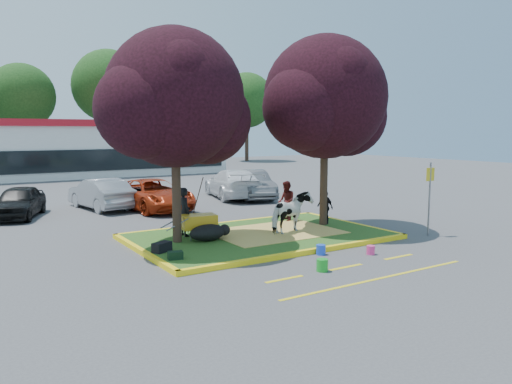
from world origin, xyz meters
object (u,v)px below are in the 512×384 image
cow (291,213)px  bucket_green (322,265)px  wheelbarrow (199,222)px  bucket_pink (371,250)px  sign_post (430,191)px  car_silver (101,194)px  bucket_blue (321,250)px  handler (185,212)px  calf (208,233)px  car_black (19,202)px

cow → bucket_green: size_ratio=5.10×
cow → wheelbarrow: cow is taller
bucket_pink → sign_post: bearing=13.4°
cow → bucket_green: cow is taller
wheelbarrow → car_silver: size_ratio=0.47×
cow → bucket_blue: (-0.69, -2.39, -0.69)m
handler → sign_post: size_ratio=0.64×
sign_post → car_silver: size_ratio=0.58×
handler → calf: bearing=-161.8°
handler → bucket_pink: (3.79, -4.62, -0.82)m
calf → sign_post: size_ratio=0.48×
cow → handler: 3.56m
calf → car_black: bearing=96.9°
cow → car_black: (-7.24, 9.17, -0.18)m
car_black → bucket_pink: bearing=-35.6°
cow → car_silver: size_ratio=0.38×
calf → car_black: 9.75m
calf → handler: size_ratio=0.75×
wheelbarrow → car_silver: car_silver is taller
wheelbarrow → car_black: size_ratio=0.52×
car_black → sign_post: bearing=-23.1°
wheelbarrow → car_black: 9.24m
bucket_pink → car_silver: (-4.30, 12.77, 0.58)m
cow → sign_post: bearing=-135.6°
calf → sign_post: sign_post is taller
handler → bucket_blue: (2.54, -3.87, -0.80)m
handler → sign_post: sign_post is taller
bucket_green → car_black: size_ratio=0.08×
sign_post → car_black: sign_post is taller
wheelbarrow → bucket_pink: wheelbarrow is taller
bucket_green → bucket_blue: bucket_green is taller
cow → calf: (-2.93, 0.42, -0.43)m
sign_post → bucket_blue: size_ratio=8.58×
sign_post → car_black: bearing=138.5°
bucket_pink → car_black: car_black is taller
cow → calf: 3.00m
sign_post → bucket_blue: bearing=-175.1°
calf → bucket_blue: size_ratio=4.10×
bucket_blue → bucket_pink: bearing=-31.2°
bucket_green → calf: bearing=105.6°
wheelbarrow → sign_post: size_ratio=0.80×
cow → bucket_green: bearing=138.0°
cow → sign_post: size_ratio=0.65×
wheelbarrow → handler: bearing=126.3°
sign_post → bucket_pink: size_ratio=9.62×
cow → handler: (-3.23, 1.48, 0.11)m
bucket_green → bucket_pink: 2.40m
calf → wheelbarrow: 0.61m
calf → wheelbarrow: bearing=73.7°
car_black → car_silver: bearing=29.5°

